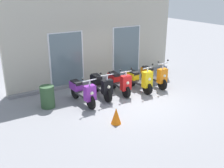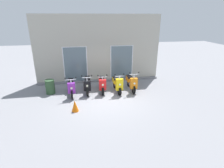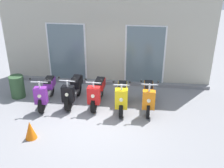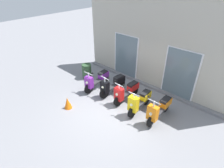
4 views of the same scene
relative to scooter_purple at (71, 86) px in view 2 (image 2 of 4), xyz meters
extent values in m
plane|color=gray|center=(1.72, -0.85, -0.48)|extent=(40.00, 40.00, 0.00)
cube|color=#B2AD9E|center=(1.72, 2.07, 1.60)|extent=(7.86, 0.30, 4.16)
cube|color=slate|center=(1.72, 1.82, -0.42)|extent=(7.86, 0.20, 0.12)
cube|color=silver|center=(0.24, 1.90, 0.67)|extent=(1.48, 0.04, 2.30)
cube|color=slate|center=(0.24, 1.88, 0.67)|extent=(1.36, 0.02, 2.22)
cube|color=silver|center=(3.19, 1.90, 0.67)|extent=(1.48, 0.04, 2.30)
cube|color=slate|center=(3.19, 1.88, 0.67)|extent=(1.36, 0.02, 2.22)
cylinder|color=black|center=(0.04, -0.57, -0.22)|extent=(0.12, 0.52, 0.52)
cylinder|color=black|center=(-0.04, 0.58, -0.22)|extent=(0.12, 0.52, 0.52)
cube|color=#2D2D30|center=(0.00, 0.01, -0.12)|extent=(0.30, 0.73, 0.09)
cube|color=purple|center=(0.03, -0.53, 0.11)|extent=(0.39, 0.26, 0.53)
sphere|color=#F2EFCC|center=(0.04, -0.66, 0.15)|extent=(0.12, 0.12, 0.12)
cube|color=purple|center=(-0.03, 0.48, 0.06)|extent=(0.33, 0.54, 0.28)
cube|color=black|center=(-0.03, 0.44, 0.20)|extent=(0.29, 0.50, 0.11)
cylinder|color=silver|center=(0.03, -0.53, 0.47)|extent=(0.06, 0.06, 0.23)
cylinder|color=silver|center=(0.03, -0.53, 0.56)|extent=(0.52, 0.07, 0.04)
sphere|color=black|center=(0.29, -0.51, 0.66)|extent=(0.07, 0.07, 0.07)
sphere|color=black|center=(-0.23, -0.54, 0.66)|extent=(0.07, 0.07, 0.07)
cylinder|color=black|center=(0.84, -0.35, -0.22)|extent=(0.14, 0.51, 0.51)
cylinder|color=black|center=(0.90, 0.72, -0.22)|extent=(0.14, 0.51, 0.51)
cube|color=#2D2D30|center=(0.87, 0.19, -0.12)|extent=(0.30, 0.68, 0.09)
cube|color=black|center=(0.84, -0.31, 0.10)|extent=(0.39, 0.26, 0.52)
sphere|color=#F2EFCC|center=(0.83, -0.44, 0.14)|extent=(0.12, 0.12, 0.12)
cube|color=black|center=(0.90, 0.62, 0.10)|extent=(0.33, 0.54, 0.28)
cube|color=black|center=(0.89, 0.58, 0.24)|extent=(0.29, 0.49, 0.11)
cylinder|color=silver|center=(0.84, -0.31, 0.45)|extent=(0.06, 0.06, 0.23)
cylinder|color=silver|center=(0.84, -0.31, 0.55)|extent=(0.51, 0.06, 0.04)
sphere|color=black|center=(1.09, -0.32, 0.65)|extent=(0.07, 0.07, 0.07)
sphere|color=black|center=(0.59, -0.30, 0.65)|extent=(0.07, 0.07, 0.07)
cylinder|color=black|center=(1.66, -0.35, -0.24)|extent=(0.14, 0.48, 0.47)
cylinder|color=black|center=(1.71, 0.72, -0.24)|extent=(0.14, 0.48, 0.47)
cube|color=#2D2D30|center=(1.68, 0.19, -0.14)|extent=(0.29, 0.67, 0.09)
cube|color=red|center=(1.66, -0.31, 0.10)|extent=(0.39, 0.26, 0.56)
sphere|color=#F2EFCC|center=(1.66, -0.44, 0.14)|extent=(0.12, 0.12, 0.12)
cube|color=red|center=(1.70, 0.62, 0.05)|extent=(0.32, 0.53, 0.28)
cube|color=black|center=(1.70, 0.58, 0.19)|extent=(0.28, 0.49, 0.11)
cylinder|color=silver|center=(1.66, -0.31, 0.45)|extent=(0.06, 0.06, 0.20)
cylinder|color=silver|center=(1.66, -0.31, 0.53)|extent=(0.47, 0.06, 0.04)
sphere|color=black|center=(1.90, -0.32, 0.63)|extent=(0.07, 0.07, 0.07)
sphere|color=black|center=(1.43, -0.30, 0.63)|extent=(0.07, 0.07, 0.07)
cylinder|color=black|center=(2.54, -0.53, -0.24)|extent=(0.14, 0.48, 0.47)
cylinder|color=black|center=(2.49, 0.52, -0.24)|extent=(0.14, 0.48, 0.47)
cube|color=#2D2D30|center=(2.52, -0.01, -0.14)|extent=(0.29, 0.66, 0.09)
cube|color=yellow|center=(2.54, -0.49, 0.13)|extent=(0.39, 0.26, 0.62)
sphere|color=#F2EFCC|center=(2.55, -0.62, 0.17)|extent=(0.12, 0.12, 0.12)
cube|color=yellow|center=(2.50, 0.42, 0.04)|extent=(0.32, 0.53, 0.28)
cube|color=black|center=(2.50, 0.38, 0.18)|extent=(0.28, 0.49, 0.11)
cylinder|color=silver|center=(2.54, -0.49, 0.52)|extent=(0.06, 0.06, 0.19)
cylinder|color=silver|center=(2.54, -0.49, 0.59)|extent=(0.48, 0.06, 0.04)
sphere|color=black|center=(2.78, -0.48, 0.69)|extent=(0.07, 0.07, 0.07)
sphere|color=black|center=(2.30, -0.50, 0.69)|extent=(0.07, 0.07, 0.07)
cylinder|color=black|center=(3.36, -0.47, -0.24)|extent=(0.09, 0.49, 0.49)
cylinder|color=black|center=(3.36, 0.65, -0.24)|extent=(0.09, 0.49, 0.49)
cube|color=#2D2D30|center=(3.36, 0.09, -0.14)|extent=(0.26, 0.70, 0.09)
cube|color=orange|center=(3.36, -0.43, 0.11)|extent=(0.38, 0.24, 0.58)
sphere|color=#F2EFCC|center=(3.36, -0.56, 0.15)|extent=(0.12, 0.12, 0.12)
cube|color=orange|center=(3.36, 0.55, 0.04)|extent=(0.30, 0.52, 0.28)
cube|color=black|center=(3.36, 0.51, 0.18)|extent=(0.26, 0.48, 0.11)
cylinder|color=silver|center=(3.36, -0.43, 0.51)|extent=(0.06, 0.06, 0.26)
cylinder|color=silver|center=(3.36, -0.43, 0.62)|extent=(0.49, 0.04, 0.04)
sphere|color=black|center=(3.61, -0.43, 0.72)|extent=(0.07, 0.07, 0.07)
sphere|color=black|center=(3.11, -0.43, 0.72)|extent=(0.07, 0.07, 0.07)
cylinder|color=#2D4C2D|center=(-1.17, 0.36, -0.09)|extent=(0.49, 0.49, 0.78)
cone|color=orange|center=(0.21, -1.90, -0.22)|extent=(0.32, 0.32, 0.52)
camera|label=1|loc=(-3.78, -8.13, 3.54)|focal=43.17mm
camera|label=2|loc=(0.64, -9.21, 3.55)|focal=28.67mm
camera|label=3|loc=(3.12, -7.61, 3.99)|focal=43.21mm
camera|label=4|loc=(5.66, -5.14, 4.44)|focal=29.24mm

